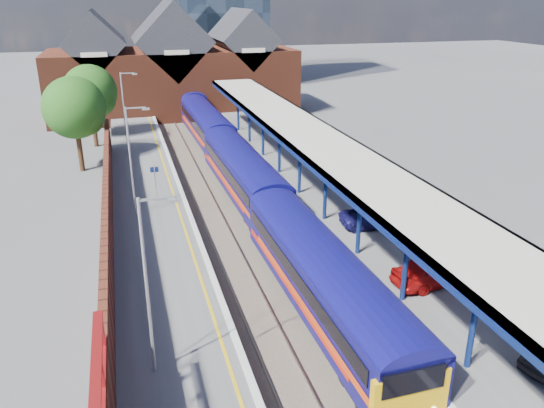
# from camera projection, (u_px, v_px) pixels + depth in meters

# --- Properties ---
(ground) EXTENTS (240.00, 240.00, 0.00)m
(ground) POSITION_uv_depth(u_px,v_px,m) (214.00, 181.00, 43.51)
(ground) COLOR #5B5B5E
(ground) RESTS_ON ground
(ballast_bed) EXTENTS (6.00, 76.00, 0.06)m
(ballast_bed) POSITION_uv_depth(u_px,v_px,m) (241.00, 229.00, 34.56)
(ballast_bed) COLOR #473D33
(ballast_bed) RESTS_ON ground
(rails) EXTENTS (4.51, 76.00, 0.14)m
(rails) POSITION_uv_depth(u_px,v_px,m) (241.00, 228.00, 34.52)
(rails) COLOR slate
(rails) RESTS_ON ground
(left_platform) EXTENTS (5.00, 76.00, 1.00)m
(left_platform) POSITION_uv_depth(u_px,v_px,m) (155.00, 232.00, 32.98)
(left_platform) COLOR #565659
(left_platform) RESTS_ON ground
(right_platform) EXTENTS (6.00, 76.00, 1.00)m
(right_platform) POSITION_uv_depth(u_px,v_px,m) (327.00, 213.00, 35.92)
(right_platform) COLOR #565659
(right_platform) RESTS_ON ground
(coping_left) EXTENTS (0.30, 76.00, 0.05)m
(coping_left) POSITION_uv_depth(u_px,v_px,m) (192.00, 220.00, 33.39)
(coping_left) COLOR silver
(coping_left) RESTS_ON left_platform
(coping_right) EXTENTS (0.30, 76.00, 0.05)m
(coping_right) POSITION_uv_depth(u_px,v_px,m) (287.00, 210.00, 35.00)
(coping_right) COLOR silver
(coping_right) RESTS_ON right_platform
(yellow_line) EXTENTS (0.14, 76.00, 0.01)m
(yellow_line) POSITION_uv_depth(u_px,v_px,m) (182.00, 221.00, 33.24)
(yellow_line) COLOR yellow
(yellow_line) RESTS_ON left_platform
(train) EXTENTS (3.12, 65.95, 3.45)m
(train) POSITION_uv_depth(u_px,v_px,m) (222.00, 143.00, 46.69)
(train) COLOR #100E63
(train) RESTS_ON ground
(canopy) EXTENTS (4.50, 52.00, 4.48)m
(canopy) POSITION_uv_depth(u_px,v_px,m) (312.00, 138.00, 35.79)
(canopy) COLOR navy
(canopy) RESTS_ON right_platform
(lamp_post_b) EXTENTS (1.48, 0.18, 7.00)m
(lamp_post_b) POSITION_uv_depth(u_px,v_px,m) (150.00, 277.00, 18.59)
(lamp_post_b) COLOR #A5A8AA
(lamp_post_b) RESTS_ON left_platform
(lamp_post_c) EXTENTS (1.48, 0.18, 7.00)m
(lamp_post_c) POSITION_uv_depth(u_px,v_px,m) (132.00, 155.00, 32.90)
(lamp_post_c) COLOR #A5A8AA
(lamp_post_c) RESTS_ON left_platform
(lamp_post_d) EXTENTS (1.48, 0.18, 7.00)m
(lamp_post_d) POSITION_uv_depth(u_px,v_px,m) (125.00, 107.00, 47.21)
(lamp_post_d) COLOR #A5A8AA
(lamp_post_d) RESTS_ON left_platform
(platform_sign) EXTENTS (0.55, 0.08, 2.50)m
(platform_sign) POSITION_uv_depth(u_px,v_px,m) (155.00, 178.00, 35.88)
(platform_sign) COLOR #A5A8AA
(platform_sign) RESTS_ON left_platform
(brick_wall) EXTENTS (0.35, 50.00, 3.86)m
(brick_wall) POSITION_uv_depth(u_px,v_px,m) (107.00, 254.00, 25.82)
(brick_wall) COLOR #602919
(brick_wall) RESTS_ON left_platform
(station_building) EXTENTS (30.00, 12.12, 13.78)m
(station_building) POSITION_uv_depth(u_px,v_px,m) (173.00, 70.00, 66.56)
(station_building) COLOR #602919
(station_building) RESTS_ON ground
(tree_near) EXTENTS (5.20, 5.20, 8.10)m
(tree_near) POSITION_uv_depth(u_px,v_px,m) (76.00, 110.00, 44.19)
(tree_near) COLOR #382314
(tree_near) RESTS_ON ground
(tree_far) EXTENTS (5.20, 5.20, 8.10)m
(tree_far) POSITION_uv_depth(u_px,v_px,m) (92.00, 93.00, 51.60)
(tree_far) COLOR #382314
(tree_far) RESTS_ON ground
(parked_car_red) EXTENTS (4.51, 2.21, 1.48)m
(parked_car_red) POSITION_uv_depth(u_px,v_px,m) (435.00, 270.00, 25.81)
(parked_car_red) COLOR #AB0E0E
(parked_car_red) RESTS_ON right_platform
(parked_car_blue) EXTENTS (4.31, 2.33, 1.15)m
(parked_car_blue) POSITION_uv_depth(u_px,v_px,m) (373.00, 217.00, 32.42)
(parked_car_blue) COLOR navy
(parked_car_blue) RESTS_ON right_platform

